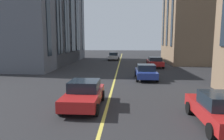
{
  "coord_description": "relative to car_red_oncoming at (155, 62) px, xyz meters",
  "views": [
    {
      "loc": [
        3.61,
        -0.97,
        3.51
      ],
      "look_at": [
        15.86,
        -0.15,
        1.75
      ],
      "focal_mm": 32.78,
      "sensor_mm": 36.0,
      "label": 1
    }
  ],
  "objects": [
    {
      "name": "car_red_parked_b",
      "position": [
        -19.15,
        0.0,
        -0.0
      ],
      "size": [
        3.9,
        1.89,
        1.4
      ],
      "color": "#B21E1E",
      "rests_on": "ground_plane"
    },
    {
      "name": "car_red_far",
      "position": [
        -17.05,
        6.12,
        -0.0
      ],
      "size": [
        3.9,
        1.89,
        1.4
      ],
      "color": "#B21E1E",
      "rests_on": "ground_plane"
    },
    {
      "name": "car_red_oncoming",
      "position": [
        0.0,
        0.0,
        0.0
      ],
      "size": [
        4.4,
        1.95,
        1.37
      ],
      "color": "#B21E1E",
      "rests_on": "ground_plane"
    },
    {
      "name": "car_silver_mid",
      "position": [
        10.04,
        6.12,
        -0.0
      ],
      "size": [
        3.9,
        1.89,
        1.4
      ],
      "color": "#B7BABF",
      "rests_on": "ground_plane"
    },
    {
      "name": "building_left_near",
      "position": [
        1.37,
        18.78,
        5.82
      ],
      "size": [
        16.55,
        12.88,
        13.05
      ],
      "color": "#565B66",
      "rests_on": "ground_plane"
    },
    {
      "name": "building_left_far",
      "position": [
        5.77,
        17.65,
        5.76
      ],
      "size": [
        17.3,
        10.63,
        12.92
      ],
      "color": "#565B66",
      "rests_on": "ground_plane"
    },
    {
      "name": "car_blue_trailing",
      "position": [
        -8.96,
        2.07,
        -0.0
      ],
      "size": [
        3.9,
        1.89,
        1.4
      ],
      "color": "navy",
      "rests_on": "ground_plane"
    },
    {
      "name": "lane_centre_line",
      "position": [
        -11.14,
        4.9,
        -0.7
      ],
      "size": [
        80.0,
        0.16,
        0.01
      ],
      "color": "#D8C64C",
      "rests_on": "ground_plane"
    }
  ]
}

